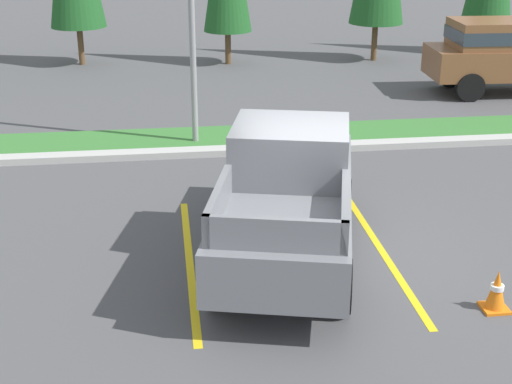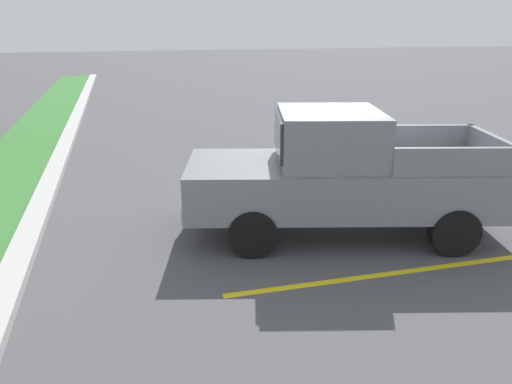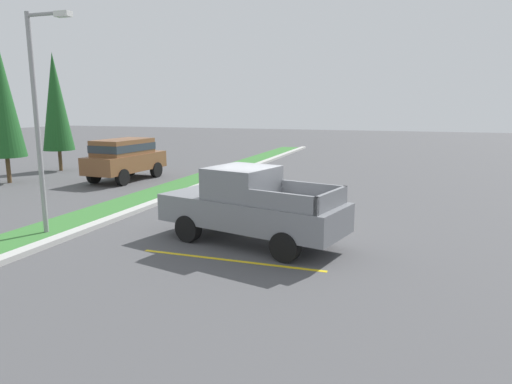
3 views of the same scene
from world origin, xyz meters
name	(u,v)px [view 2 (image 2 of 3)]	position (x,y,z in m)	size (l,w,h in m)	color
ground_plane	(321,221)	(0.00, 0.00, 0.00)	(120.00, 120.00, 0.00)	#4C4C4F
parking_line_near	(387,274)	(-2.15, -0.16, 0.00)	(0.12, 4.80, 0.01)	yellow
parking_line_far	(310,203)	(0.95, -0.16, 0.00)	(0.12, 4.80, 0.01)	yellow
curb_strip	(24,247)	(0.00, 5.00, 0.07)	(56.00, 0.40, 0.15)	#B2B2AD
pickup_truck_main	(343,175)	(-0.59, -0.11, 1.04)	(3.10, 5.52, 2.10)	black
traffic_cone	(376,169)	(1.98, -2.11, 0.29)	(0.36, 0.36, 0.60)	orange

